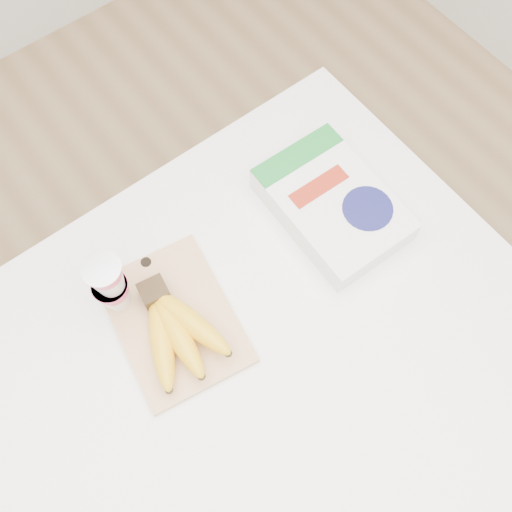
% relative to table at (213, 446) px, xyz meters
% --- Properties ---
extents(room, '(4.00, 4.00, 4.00)m').
position_rel_table_xyz_m(room, '(0.00, 0.00, 0.85)').
color(room, tan).
rests_on(room, ground).
extents(table, '(1.33, 0.89, 1.00)m').
position_rel_table_xyz_m(table, '(0.00, 0.00, 0.00)').
color(table, white).
rests_on(table, ground).
extents(cutting_board, '(0.24, 0.30, 0.01)m').
position_rel_table_xyz_m(cutting_board, '(0.07, 0.16, 0.51)').
color(cutting_board, tan).
rests_on(cutting_board, table).
extents(bananas, '(0.16, 0.21, 0.07)m').
position_rel_table_xyz_m(bananas, '(0.06, 0.13, 0.54)').
color(bananas, '#382816').
rests_on(bananas, cutting_board).
extents(yogurt_stack, '(0.07, 0.07, 0.15)m').
position_rel_table_xyz_m(yogurt_stack, '(0.01, 0.24, 0.60)').
color(yogurt_stack, white).
rests_on(yogurt_stack, cutting_board).
extents(cereal_box, '(0.20, 0.29, 0.06)m').
position_rel_table_xyz_m(cereal_box, '(0.44, 0.15, 0.53)').
color(cereal_box, white).
rests_on(cereal_box, table).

